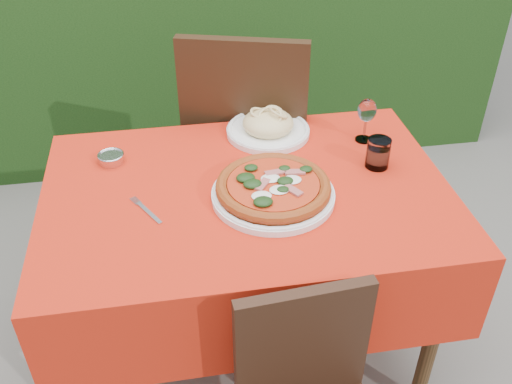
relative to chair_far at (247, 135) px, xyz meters
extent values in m
plane|color=#615D58|center=(-0.09, -0.57, -0.60)|extent=(60.00, 60.00, 0.00)
cube|color=black|center=(-0.09, 0.98, 0.20)|extent=(3.20, 0.55, 1.60)
cube|color=#4C2F18|center=(-0.09, -0.57, 0.12)|extent=(1.20, 0.80, 0.04)
cylinder|color=#4C2F18|center=(-0.63, -0.91, -0.25)|extent=(0.05, 0.05, 0.70)
cylinder|color=#4C2F18|center=(0.45, -0.91, -0.25)|extent=(0.05, 0.05, 0.70)
cylinder|color=#4C2F18|center=(-0.63, -0.23, -0.25)|extent=(0.05, 0.05, 0.70)
cylinder|color=#4C2F18|center=(0.45, -0.23, -0.25)|extent=(0.05, 0.05, 0.70)
cube|color=red|center=(-0.09, -0.57, -0.01)|extent=(1.26, 0.86, 0.32)
cube|color=black|center=(-0.02, -1.07, -0.01)|extent=(0.36, 0.06, 0.39)
cube|color=black|center=(0.03, 0.09, -0.09)|extent=(0.59, 0.59, 0.05)
cube|color=black|center=(-0.03, -0.11, 0.19)|extent=(0.47, 0.18, 0.52)
cylinder|color=black|center=(0.28, 0.23, -0.36)|extent=(0.04, 0.04, 0.49)
cylinder|color=black|center=(-0.11, 0.35, -0.36)|extent=(0.04, 0.04, 0.49)
cylinder|color=black|center=(0.17, -0.16, -0.36)|extent=(0.04, 0.04, 0.49)
cylinder|color=black|center=(-0.23, -0.05, -0.36)|extent=(0.04, 0.04, 0.49)
cylinder|color=white|center=(-0.02, -0.63, 0.16)|extent=(0.37, 0.37, 0.02)
cylinder|color=#B84A19|center=(-0.02, -0.63, 0.18)|extent=(0.42, 0.42, 0.02)
cylinder|color=#9B100A|center=(-0.02, -0.63, 0.19)|extent=(0.34, 0.34, 0.01)
cylinder|color=white|center=(0.04, -0.25, 0.16)|extent=(0.30, 0.30, 0.02)
ellipsoid|color=beige|center=(0.04, -0.25, 0.19)|extent=(0.19, 0.19, 0.08)
cylinder|color=silver|center=(0.35, -0.51, 0.20)|extent=(0.08, 0.08, 0.10)
cylinder|color=#9FC6D7|center=(0.35, -0.51, 0.18)|extent=(0.06, 0.06, 0.07)
cylinder|color=silver|center=(0.36, -0.35, 0.15)|extent=(0.06, 0.06, 0.01)
cylinder|color=silver|center=(0.36, -0.35, 0.19)|extent=(0.01, 0.01, 0.08)
ellipsoid|color=silver|center=(0.36, -0.35, 0.26)|extent=(0.07, 0.07, 0.08)
cube|color=silver|center=(-0.39, -0.64, 0.15)|extent=(0.11, 0.16, 0.00)
cylinder|color=silver|center=(-0.51, -0.35, 0.16)|extent=(0.08, 0.08, 0.03)
camera|label=1|loc=(-0.30, -1.99, 1.18)|focal=40.00mm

